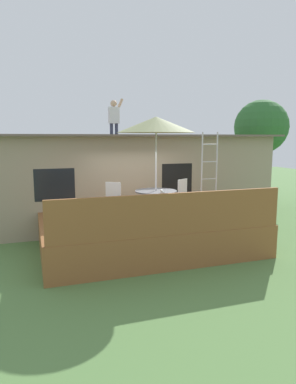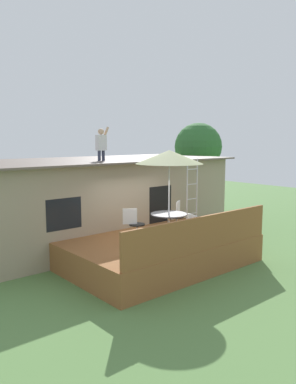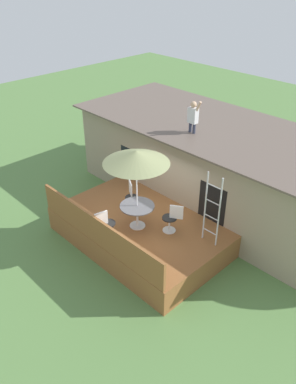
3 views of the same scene
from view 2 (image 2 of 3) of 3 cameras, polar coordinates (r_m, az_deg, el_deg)
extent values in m
plane|color=#567F42|center=(11.38, 1.69, -10.79)|extent=(40.00, 40.00, 0.00)
cube|color=gray|center=(13.84, -8.36, -1.38)|extent=(10.00, 4.00, 2.88)
cube|color=#66564C|center=(13.68, -8.48, 4.70)|extent=(10.50, 4.50, 0.06)
cube|color=black|center=(11.05, -12.41, -3.22)|extent=(1.10, 0.03, 0.90)
cube|color=black|center=(13.24, 1.82, -3.43)|extent=(1.00, 0.03, 2.00)
cube|color=brown|center=(11.26, 1.70, -8.86)|extent=(5.32, 3.40, 0.80)
cube|color=brown|center=(9.92, 8.19, -6.14)|extent=(5.22, 0.08, 0.90)
cylinder|color=silver|center=(11.05, 3.10, -6.95)|extent=(0.48, 0.48, 0.03)
cylinder|color=silver|center=(10.96, 3.11, -5.15)|extent=(0.07, 0.07, 0.71)
cylinder|color=#4C4C51|center=(10.89, 3.13, -3.31)|extent=(1.04, 1.04, 0.03)
cylinder|color=silver|center=(10.81, 3.14, -0.86)|extent=(0.04, 0.04, 2.40)
cone|color=#8C9360|center=(10.70, 3.19, 5.24)|extent=(1.90, 1.90, 0.38)
cylinder|color=silver|center=(12.74, 5.84, -0.03)|extent=(0.04, 0.04, 2.20)
cylinder|color=silver|center=(13.09, 7.29, 0.16)|extent=(0.04, 0.04, 2.20)
cylinder|color=silver|center=(13.03, 6.52, -3.20)|extent=(0.48, 0.03, 0.03)
cylinder|color=silver|center=(12.95, 6.56, -1.03)|extent=(0.48, 0.03, 0.03)
cylinder|color=silver|center=(12.88, 6.59, 1.17)|extent=(0.48, 0.03, 0.03)
cylinder|color=silver|center=(12.83, 6.62, 3.39)|extent=(0.48, 0.03, 0.03)
cylinder|color=#33384C|center=(12.63, -7.27, 5.38)|extent=(0.10, 0.10, 0.34)
cylinder|color=#33384C|center=(12.72, -6.67, 5.40)|extent=(0.10, 0.10, 0.34)
cube|color=silver|center=(12.66, -7.00, 7.29)|extent=(0.32, 0.20, 0.50)
sphere|color=tan|center=(12.67, -7.03, 8.92)|extent=(0.20, 0.20, 0.20)
cylinder|color=tan|center=(12.77, -6.34, 8.65)|extent=(0.26, 0.08, 0.44)
cylinder|color=silver|center=(10.91, -1.64, -7.17)|extent=(0.40, 0.40, 0.02)
cylinder|color=silver|center=(10.85, -1.64, -6.04)|extent=(0.06, 0.06, 0.44)
cylinder|color=black|center=(10.80, -1.65, -4.86)|extent=(0.44, 0.44, 0.04)
cube|color=silver|center=(10.73, -2.71, -3.64)|extent=(0.36, 0.25, 0.44)
cylinder|color=silver|center=(11.98, 4.26, -5.81)|extent=(0.40, 0.40, 0.02)
cylinder|color=silver|center=(11.93, 4.27, -4.79)|extent=(0.06, 0.06, 0.44)
cylinder|color=black|center=(11.88, 4.28, -3.70)|extent=(0.44, 0.44, 0.04)
cube|color=silver|center=(12.03, 4.51, -2.40)|extent=(0.36, 0.25, 0.44)
cylinder|color=silver|center=(10.25, 5.91, -8.18)|extent=(0.40, 0.40, 0.02)
cylinder|color=silver|center=(10.19, 5.93, -7.00)|extent=(0.06, 0.06, 0.44)
cylinder|color=black|center=(10.14, 5.95, -5.74)|extent=(0.44, 0.44, 0.04)
cube|color=silver|center=(9.92, 6.60, -4.62)|extent=(0.13, 0.40, 0.44)
cylinder|color=brown|center=(18.89, 7.39, 1.02)|extent=(0.33, 0.33, 2.84)
sphere|color=#2D662D|center=(18.76, 7.49, 6.71)|extent=(2.28, 2.28, 2.28)
camera|label=1|loc=(4.55, 52.51, -5.10)|focal=32.67mm
camera|label=3|loc=(15.26, 46.80, 21.92)|focal=36.68mm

